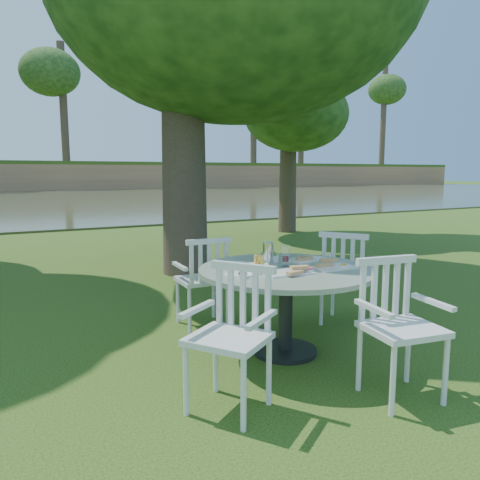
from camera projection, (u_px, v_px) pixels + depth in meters
name	position (u px, v px, depth m)	size (l,w,h in m)	color
ground	(249.00, 320.00, 5.06)	(140.00, 140.00, 0.00)	#1E3A0C
table	(286.00, 283.00, 4.05)	(1.52, 1.52, 0.76)	black
chair_ne	(346.00, 271.00, 4.79)	(0.66, 0.67, 0.98)	silver
chair_nw	(205.00, 275.00, 4.74)	(0.49, 0.46, 0.93)	silver
chair_sw	(235.00, 325.00, 3.16)	(0.65, 0.66, 0.96)	silver
chair_se	(394.00, 315.00, 3.33)	(0.56, 0.53, 0.98)	silver
tableware	(277.00, 263.00, 4.08)	(1.17, 0.77, 0.20)	white
river	(39.00, 202.00, 25.09)	(100.00, 28.00, 0.12)	#383A22
far_bank	(16.00, 105.00, 39.96)	(100.00, 18.00, 15.20)	#926544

